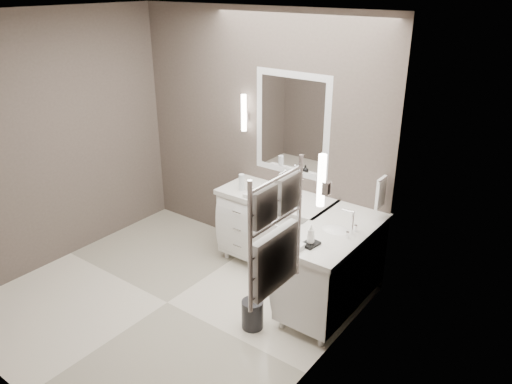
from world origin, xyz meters
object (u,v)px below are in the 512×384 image
Objects in this scene: towel_ladder at (275,240)px; waste_bin at (252,314)px; vanity_back at (276,226)px; vanity_right at (333,264)px.

waste_bin is (-0.65, 0.61, -1.25)m from towel_ladder.
vanity_back is 1.16m from waste_bin.
towel_ladder is 3.24× the size of waste_bin.
vanity_right is 1.60m from towel_ladder.
vanity_back is at bearing 159.62° from vanity_right.
towel_ladder is (1.10, -1.63, 0.91)m from vanity_back.
vanity_right is 1.38× the size of towel_ladder.
waste_bin is at bearing 136.85° from towel_ladder.
waste_bin is at bearing -121.62° from vanity_right.
towel_ladder reaches higher than vanity_back.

